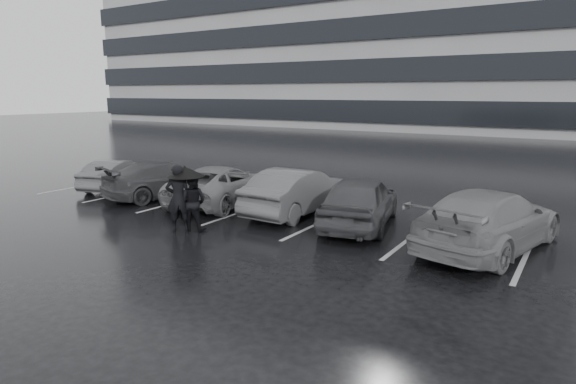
{
  "coord_description": "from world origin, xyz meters",
  "views": [
    {
      "loc": [
        7.26,
        -10.12,
        3.82
      ],
      "look_at": [
        0.2,
        1.0,
        1.1
      ],
      "focal_mm": 30.0,
      "sensor_mm": 36.0,
      "label": 1
    }
  ],
  "objects_px": {
    "car_west_b": "(221,185)",
    "car_main": "(360,200)",
    "pedestrian_left": "(178,198)",
    "car_west_a": "(297,191)",
    "car_west_d": "(117,174)",
    "pedestrian_right": "(193,202)",
    "car_east": "(489,220)",
    "car_west_c": "(165,179)"
  },
  "relations": [
    {
      "from": "pedestrian_right",
      "to": "car_main",
      "type": "bearing_deg",
      "value": -156.39
    },
    {
      "from": "car_main",
      "to": "car_west_b",
      "type": "relative_size",
      "value": 0.92
    },
    {
      "from": "pedestrian_left",
      "to": "pedestrian_right",
      "type": "xyz_separation_m",
      "value": [
        0.28,
        0.27,
        -0.13
      ]
    },
    {
      "from": "car_west_a",
      "to": "pedestrian_left",
      "type": "relative_size",
      "value": 2.36
    },
    {
      "from": "car_main",
      "to": "car_east",
      "type": "xyz_separation_m",
      "value": [
        3.59,
        -0.29,
        -0.0
      ]
    },
    {
      "from": "car_west_b",
      "to": "car_west_c",
      "type": "xyz_separation_m",
      "value": [
        -2.42,
        -0.31,
        -0.0
      ]
    },
    {
      "from": "car_west_a",
      "to": "car_east",
      "type": "relative_size",
      "value": 0.86
    },
    {
      "from": "car_west_b",
      "to": "car_main",
      "type": "bearing_deg",
      "value": 167.77
    },
    {
      "from": "car_main",
      "to": "car_east",
      "type": "distance_m",
      "value": 3.6
    },
    {
      "from": "car_main",
      "to": "car_west_c",
      "type": "height_order",
      "value": "car_main"
    },
    {
      "from": "car_west_c",
      "to": "pedestrian_left",
      "type": "relative_size",
      "value": 2.42
    },
    {
      "from": "pedestrian_left",
      "to": "pedestrian_right",
      "type": "distance_m",
      "value": 0.41
    },
    {
      "from": "car_west_c",
      "to": "car_west_d",
      "type": "height_order",
      "value": "car_west_c"
    },
    {
      "from": "car_west_d",
      "to": "pedestrian_left",
      "type": "xyz_separation_m",
      "value": [
        6.53,
        -3.07,
        0.35
      ]
    },
    {
      "from": "car_main",
      "to": "pedestrian_right",
      "type": "bearing_deg",
      "value": 25.59
    },
    {
      "from": "car_main",
      "to": "car_west_c",
      "type": "relative_size",
      "value": 0.97
    },
    {
      "from": "car_west_d",
      "to": "pedestrian_right",
      "type": "distance_m",
      "value": 7.36
    },
    {
      "from": "car_east",
      "to": "pedestrian_right",
      "type": "xyz_separation_m",
      "value": [
        -7.36,
        -2.67,
        0.06
      ]
    },
    {
      "from": "car_west_a",
      "to": "pedestrian_left",
      "type": "height_order",
      "value": "pedestrian_left"
    },
    {
      "from": "car_west_b",
      "to": "car_west_c",
      "type": "bearing_deg",
      "value": -3.88
    },
    {
      "from": "pedestrian_right",
      "to": "car_east",
      "type": "bearing_deg",
      "value": -174.6
    },
    {
      "from": "car_west_c",
      "to": "car_west_b",
      "type": "bearing_deg",
      "value": -155.72
    },
    {
      "from": "car_main",
      "to": "pedestrian_right",
      "type": "relative_size",
      "value": 2.71
    },
    {
      "from": "pedestrian_left",
      "to": "car_west_b",
      "type": "bearing_deg",
      "value": -110.11
    },
    {
      "from": "car_west_d",
      "to": "car_east",
      "type": "bearing_deg",
      "value": 161.0
    },
    {
      "from": "car_west_c",
      "to": "pedestrian_right",
      "type": "distance_m",
      "value": 4.82
    },
    {
      "from": "car_west_a",
      "to": "car_west_c",
      "type": "height_order",
      "value": "car_west_a"
    },
    {
      "from": "car_west_a",
      "to": "pedestrian_right",
      "type": "xyz_separation_m",
      "value": [
        -1.46,
        -3.22,
        0.08
      ]
    },
    {
      "from": "car_west_c",
      "to": "pedestrian_right",
      "type": "height_order",
      "value": "pedestrian_right"
    },
    {
      "from": "car_west_b",
      "to": "pedestrian_left",
      "type": "relative_size",
      "value": 2.53
    },
    {
      "from": "car_west_d",
      "to": "pedestrian_right",
      "type": "xyz_separation_m",
      "value": [
        6.81,
        -2.79,
        0.22
      ]
    },
    {
      "from": "pedestrian_right",
      "to": "pedestrian_left",
      "type": "bearing_deg",
      "value": 30.23
    },
    {
      "from": "car_west_c",
      "to": "car_west_d",
      "type": "bearing_deg",
      "value": 15.73
    },
    {
      "from": "car_main",
      "to": "car_west_a",
      "type": "bearing_deg",
      "value": -18.86
    },
    {
      "from": "car_west_b",
      "to": "car_west_c",
      "type": "distance_m",
      "value": 2.45
    },
    {
      "from": "car_west_a",
      "to": "car_west_c",
      "type": "distance_m",
      "value": 5.45
    },
    {
      "from": "car_west_b",
      "to": "pedestrian_right",
      "type": "xyz_separation_m",
      "value": [
        1.55,
        -3.05,
        0.15
      ]
    },
    {
      "from": "car_west_b",
      "to": "car_west_c",
      "type": "height_order",
      "value": "car_west_b"
    },
    {
      "from": "car_west_d",
      "to": "pedestrian_right",
      "type": "height_order",
      "value": "pedestrian_right"
    },
    {
      "from": "car_west_a",
      "to": "car_west_d",
      "type": "relative_size",
      "value": 1.23
    },
    {
      "from": "car_west_b",
      "to": "car_east",
      "type": "height_order",
      "value": "car_east"
    },
    {
      "from": "car_west_a",
      "to": "car_east",
      "type": "bearing_deg",
      "value": 174.4
    }
  ]
}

